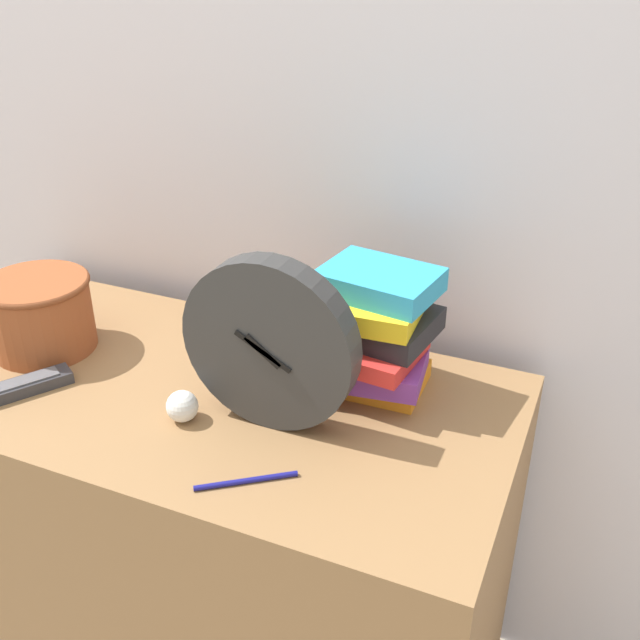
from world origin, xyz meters
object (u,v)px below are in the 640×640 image
(pen, at_px, (246,481))
(crumpled_paper_ball, at_px, (182,406))
(book_stack, at_px, (367,331))
(desk_clock, at_px, (269,345))
(basket, at_px, (40,312))
(tv_remote, at_px, (22,387))

(pen, bearing_deg, crumpled_paper_ball, 149.94)
(book_stack, relative_size, pen, 1.88)
(desk_clock, relative_size, book_stack, 1.19)
(basket, xyz_separation_m, pen, (0.51, -0.19, -0.07))
(desk_clock, distance_m, basket, 0.49)
(basket, xyz_separation_m, crumpled_paper_ball, (0.35, -0.09, -0.05))
(desk_clock, bearing_deg, crumpled_paper_ball, -158.07)
(book_stack, distance_m, pen, 0.32)
(crumpled_paper_ball, bearing_deg, basket, 165.30)
(book_stack, relative_size, tv_remote, 1.45)
(desk_clock, xyz_separation_m, basket, (-0.48, 0.04, -0.06))
(desk_clock, bearing_deg, pen, -77.56)
(book_stack, bearing_deg, desk_clock, -123.59)
(tv_remote, bearing_deg, desk_clock, 12.55)
(desk_clock, height_order, book_stack, desk_clock)
(desk_clock, relative_size, crumpled_paper_ball, 5.47)
(basket, bearing_deg, pen, -19.89)
(book_stack, bearing_deg, pen, -102.84)
(pen, bearing_deg, desk_clock, 102.44)
(desk_clock, bearing_deg, basket, 175.22)
(basket, bearing_deg, crumpled_paper_ball, -14.70)
(basket, bearing_deg, desk_clock, -4.78)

